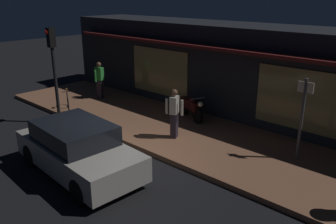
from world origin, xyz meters
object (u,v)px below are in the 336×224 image
Objects in this scene: motorcycle at (191,107)px; traffic_light_pole at (53,59)px; bicycle_parked at (68,102)px; parked_car_near at (78,149)px; sign_post at (302,114)px; person_photographer at (100,79)px; person_bystander at (174,112)px.

motorcycle is 0.45× the size of traffic_light_pole.
motorcycle is 5.13m from bicycle_parked.
parked_car_near is at bearing -29.05° from bicycle_parked.
sign_post is (4.45, -0.53, 0.86)m from motorcycle.
sign_post reaches higher than bicycle_parked.
person_photographer reaches higher than parked_car_near.
sign_post is at bearing 0.52° from person_photographer.
motorcycle is at bearing 30.67° from bicycle_parked.
bicycle_parked is at bearing 129.43° from traffic_light_pole.
motorcycle is 0.98× the size of person_photographer.
person_photographer is at bearing 103.54° from bicycle_parked.
bicycle_parked is at bearing -170.95° from person_bystander.
parked_car_near reaches higher than motorcycle.
person_bystander is at bearing 20.41° from traffic_light_pole.
person_photographer is at bearing -172.88° from motorcycle.
parked_car_near is at bearing -132.22° from sign_post.
sign_post is at bearing 47.78° from parked_car_near.
parked_car_near is at bearing -87.58° from motorcycle.
traffic_light_pole reaches higher than person_photographer.
motorcycle is 1.11× the size of bicycle_parked.
bicycle_parked is 2.25m from traffic_light_pole.
sign_post is (8.86, 2.09, 1.00)m from bicycle_parked.
parked_car_near is (4.63, -2.57, 0.20)m from bicycle_parked.
person_bystander reaches higher than parked_car_near.
person_photographer is 0.70× the size of sign_post.
traffic_light_pole is at bearing -50.57° from bicycle_parked.
person_photographer is 5.76m from person_bystander.
motorcycle is 1.98m from person_bystander.
traffic_light_pole reaches higher than parked_car_near.
traffic_light_pole is (-3.72, -3.45, 1.83)m from motorcycle.
motorcycle is 4.94m from person_photographer.
sign_post is 8.73m from traffic_light_pole.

